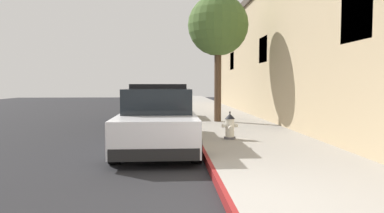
% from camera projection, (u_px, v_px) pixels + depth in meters
% --- Properties ---
extents(ground_plane, '(30.11, 60.00, 0.20)m').
position_uv_depth(ground_plane, '(81.00, 128.00, 14.14)').
color(ground_plane, '#232326').
extents(sidewalk_pavement, '(3.19, 60.00, 0.17)m').
position_uv_depth(sidewalk_pavement, '(228.00, 123.00, 14.51)').
color(sidewalk_pavement, '#9E9991').
rests_on(sidewalk_pavement, ground).
extents(curb_painted_edge, '(0.08, 60.00, 0.17)m').
position_uv_depth(curb_painted_edge, '(189.00, 123.00, 14.41)').
color(curb_painted_edge, maroon).
rests_on(curb_painted_edge, ground).
extents(storefront_building, '(6.10, 27.23, 6.10)m').
position_uv_depth(storefront_building, '(329.00, 52.00, 15.28)').
color(storefront_building, tan).
rests_on(storefront_building, ground).
extents(police_cruiser, '(1.94, 4.84, 1.68)m').
position_uv_depth(police_cruiser, '(158.00, 120.00, 9.13)').
color(police_cruiser, white).
rests_on(police_cruiser, ground).
extents(parked_car_silver_ahead, '(1.94, 4.84, 1.56)m').
position_uv_depth(parked_car_silver_ahead, '(159.00, 104.00, 16.18)').
color(parked_car_silver_ahead, black).
rests_on(parked_car_silver_ahead, ground).
extents(fire_hydrant, '(0.44, 0.40, 0.76)m').
position_uv_depth(fire_hydrant, '(230.00, 126.00, 9.65)').
color(fire_hydrant, '#4C4C51').
rests_on(fire_hydrant, sidewalk_pavement).
extents(street_tree, '(2.41, 2.41, 5.05)m').
position_uv_depth(street_tree, '(218.00, 26.00, 13.99)').
color(street_tree, brown).
rests_on(street_tree, sidewalk_pavement).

